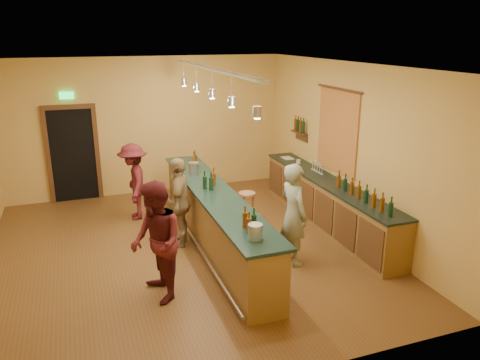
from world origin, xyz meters
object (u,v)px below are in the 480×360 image
object	(u,v)px
bar_stool	(247,200)
customer_c	(134,182)
back_counter	(327,202)
customer_a	(156,242)
bartender	(293,214)
tasting_bar	(214,215)
customer_b	(180,202)

from	to	relation	value
bar_stool	customer_c	bearing A→B (deg)	150.69
back_counter	customer_a	xyz separation A→B (m)	(-3.65, -1.56, 0.39)
back_counter	bar_stool	world-z (taller)	back_counter
bartender	customer_a	distance (m)	2.34
back_counter	bar_stool	size ratio (longest dim) A/B	6.62
back_counter	tasting_bar	bearing A→B (deg)	-175.68
bartender	bar_stool	xyz separation A→B (m)	(-0.16, 1.73, -0.32)
tasting_bar	back_counter	bearing A→B (deg)	4.32
tasting_bar	bar_stool	xyz separation A→B (m)	(0.89, 0.72, -0.06)
tasting_bar	bar_stool	size ratio (longest dim) A/B	7.42
bartender	back_counter	bearing A→B (deg)	-56.38
customer_b	customer_a	bearing A→B (deg)	-2.44
back_counter	customer_c	world-z (taller)	customer_c
customer_b	customer_c	xyz separation A→B (m)	(-0.60, 1.56, -0.02)
customer_b	bar_stool	world-z (taller)	customer_b
customer_a	customer_b	xyz separation A→B (m)	(0.71, 1.69, -0.07)
bar_stool	tasting_bar	bearing A→B (deg)	-141.15
customer_c	bartender	bearing A→B (deg)	41.38
customer_a	customer_c	distance (m)	3.25
bar_stool	customer_a	bearing A→B (deg)	-135.69
back_counter	customer_a	world-z (taller)	customer_a
bar_stool	bartender	bearing A→B (deg)	-84.70
tasting_bar	bar_stool	distance (m)	1.15
customer_b	bar_stool	size ratio (longest dim) A/B	2.37
customer_a	back_counter	bearing A→B (deg)	106.96
bartender	customer_a	bearing A→B (deg)	90.91
tasting_bar	customer_b	bearing A→B (deg)	150.86
customer_b	tasting_bar	bearing A→B (deg)	81.23
tasting_bar	customer_a	xyz separation A→B (m)	(-1.26, -1.38, 0.27)
back_counter	customer_b	xyz separation A→B (m)	(-2.94, 0.12, 0.33)
back_counter	customer_b	distance (m)	2.97
back_counter	customer_a	bearing A→B (deg)	-156.85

